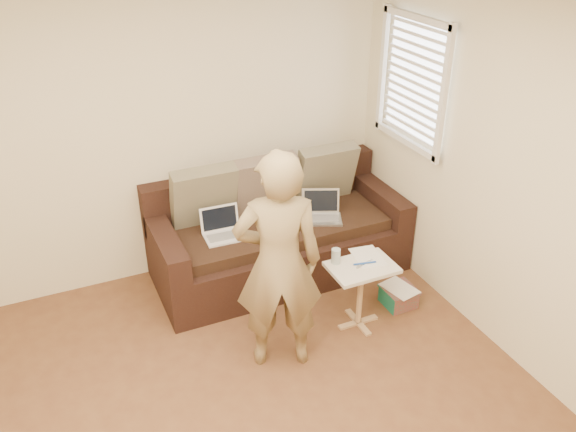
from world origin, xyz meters
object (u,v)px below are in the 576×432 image
object	(u,v)px
laptop_silver	(322,220)
person	(278,263)
sofa	(279,230)
laptop_white	(225,238)
side_table	(360,295)
striped_box	(399,296)
drinking_glass	(336,256)

from	to	relation	value
laptop_silver	person	world-z (taller)	person
sofa	laptop_silver	xyz separation A→B (m)	(0.35, -0.14, 0.10)
laptop_silver	laptop_white	size ratio (longest dim) A/B	1.01
sofa	person	world-z (taller)	person
sofa	side_table	distance (m)	1.00
sofa	person	size ratio (longest dim) A/B	1.31
striped_box	laptop_white	bearing A→B (deg)	147.14
laptop_white	person	xyz separation A→B (m)	(0.07, -0.97, 0.32)
sofa	laptop_silver	bearing A→B (deg)	-21.92
sofa	laptop_white	bearing A→B (deg)	-172.20
laptop_white	drinking_glass	world-z (taller)	drinking_glass
laptop_silver	drinking_glass	xyz separation A→B (m)	(-0.24, -0.69, 0.10)
striped_box	laptop_silver	bearing A→B (deg)	115.96
laptop_white	person	world-z (taller)	person
sofa	laptop_white	xyz separation A→B (m)	(-0.53, -0.07, 0.10)
sofa	laptop_silver	size ratio (longest dim) A/B	6.63
laptop_white	person	distance (m)	1.03
laptop_white	side_table	world-z (taller)	laptop_white
side_table	laptop_white	bearing A→B (deg)	132.43
drinking_glass	striped_box	xyz separation A→B (m)	(0.60, -0.04, -0.53)
side_table	striped_box	distance (m)	0.48
striped_box	sofa	bearing A→B (deg)	129.06
person	side_table	bearing A→B (deg)	-153.95
person	sofa	bearing A→B (deg)	-95.45
drinking_glass	striped_box	bearing A→B (deg)	-3.91
laptop_silver	striped_box	bearing A→B (deg)	-40.61
laptop_white	side_table	size ratio (longest dim) A/B	0.59
laptop_white	striped_box	xyz separation A→B (m)	(1.23, -0.80, -0.44)
sofa	drinking_glass	xyz separation A→B (m)	(0.11, -0.83, 0.19)
sofa	drinking_glass	world-z (taller)	sofa
sofa	side_table	world-z (taller)	sofa
laptop_white	laptop_silver	bearing A→B (deg)	-2.24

